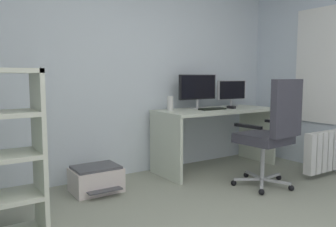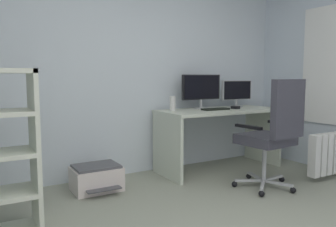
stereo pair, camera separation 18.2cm
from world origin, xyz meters
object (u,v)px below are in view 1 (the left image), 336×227
at_px(office_chair, 272,129).
at_px(radiator, 335,149).
at_px(computer_mouse, 231,107).
at_px(desk, 216,125).
at_px(monitor_main, 198,88).
at_px(monitor_secondary, 232,91).
at_px(printer, 96,179).
at_px(keyboard, 212,109).
at_px(desktop_speaker, 170,103).

xyz_separation_m(office_chair, radiator, (1.06, -0.05, -0.32)).
bearing_deg(computer_mouse, desk, 143.89).
bearing_deg(computer_mouse, monitor_main, 129.16).
bearing_deg(office_chair, monitor_secondary, 66.93).
xyz_separation_m(monitor_main, radiator, (1.18, -1.11, -0.71)).
bearing_deg(printer, keyboard, -1.96).
bearing_deg(keyboard, office_chair, -85.19).
distance_m(desk, keyboard, 0.24).
distance_m(keyboard, desktop_speaker, 0.53).
xyz_separation_m(desk, keyboard, (-0.10, -0.05, 0.21)).
xyz_separation_m(monitor_main, printer, (-1.41, -0.17, -0.87)).
xyz_separation_m(monitor_secondary, office_chair, (-0.45, -1.06, -0.34)).
relative_size(monitor_secondary, radiator, 0.45).
bearing_deg(desktop_speaker, desk, -11.46).
bearing_deg(desktop_speaker, computer_mouse, -13.50).
bearing_deg(radiator, monitor_secondary, 118.71).
height_order(monitor_secondary, office_chair, office_chair).
height_order(desk, keyboard, keyboard).
distance_m(computer_mouse, desktop_speaker, 0.81).
distance_m(office_chair, printer, 1.84).
distance_m(desk, radiator, 1.42).
height_order(printer, radiator, radiator).
bearing_deg(monitor_main, monitor_secondary, 0.01).
height_order(keyboard, printer, keyboard).
height_order(monitor_main, radiator, monitor_main).
bearing_deg(computer_mouse, office_chair, -121.76).
bearing_deg(monitor_secondary, desktop_speaker, -177.32).
height_order(keyboard, office_chair, office_chair).
distance_m(monitor_main, desktop_speaker, 0.47).
xyz_separation_m(desk, computer_mouse, (0.19, -0.07, 0.21)).
bearing_deg(printer, radiator, -19.92).
xyz_separation_m(desktop_speaker, printer, (-0.97, -0.12, -0.71)).
height_order(office_chair, printer, office_chair).
height_order(desk, desktop_speaker, desktop_speaker).
distance_m(desk, printer, 1.62).
height_order(monitor_main, desktop_speaker, monitor_main).
height_order(monitor_secondary, keyboard, monitor_secondary).
relative_size(monitor_secondary, office_chair, 0.42).
xyz_separation_m(keyboard, computer_mouse, (0.30, -0.02, 0.01)).
bearing_deg(printer, office_chair, -30.10).
bearing_deg(desk, monitor_secondary, 21.82).
relative_size(desk, radiator, 1.45).
relative_size(keyboard, radiator, 0.32).
bearing_deg(desktop_speaker, keyboard, -19.39).
distance_m(desk, computer_mouse, 0.29).
xyz_separation_m(monitor_secondary, computer_mouse, (-0.23, -0.24, -0.18)).
bearing_deg(keyboard, radiator, -38.24).
height_order(monitor_secondary, desktop_speaker, monitor_secondary).
bearing_deg(keyboard, computer_mouse, -3.11).
xyz_separation_m(office_chair, printer, (-1.53, 0.89, -0.48)).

